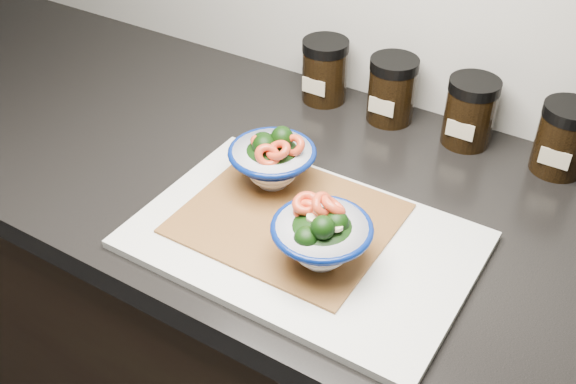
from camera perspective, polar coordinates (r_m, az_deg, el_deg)
The scene contains 9 objects.
countertop at distance 1.00m, azimuth 5.39°, elevation -1.72°, with size 3.50×0.60×0.04m, color black.
cutting_board at distance 0.91m, azimuth 1.30°, elevation -4.08°, with size 0.45×0.30×0.01m, color beige.
bamboo_mat at distance 0.94m, azimuth 0.00°, elevation -2.23°, with size 0.28×0.24×0.00m, color #965E2D.
bowl_left at distance 0.97m, azimuth -1.33°, elevation 2.75°, with size 0.13×0.13×0.09m.
bowl_right at distance 0.84m, azimuth 2.84°, elevation -3.80°, with size 0.13×0.13×0.10m.
spice_jar_a at distance 1.21m, azimuth 3.13°, elevation 10.23°, with size 0.08×0.08×0.11m.
spice_jar_b at distance 1.16m, azimuth 8.79°, elevation 8.56°, with size 0.08×0.08×0.11m.
spice_jar_c at distance 1.12m, azimuth 15.15°, elevation 6.57°, with size 0.08×0.08×0.11m.
spice_jar_d at distance 1.10m, azimuth 22.28°, elevation 4.22°, with size 0.08×0.08×0.11m.
Camera 1 is at (0.33, 0.75, 1.52)m, focal length 42.00 mm.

